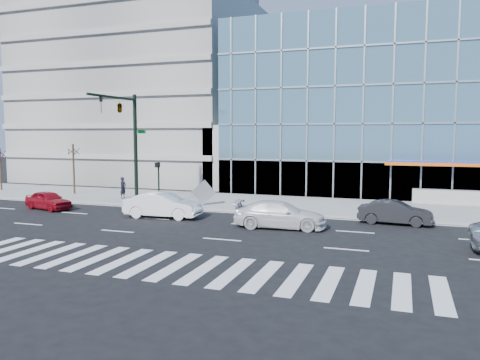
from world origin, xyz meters
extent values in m
plane|color=black|center=(0.00, 0.00, 0.00)|extent=(160.00, 160.00, 0.00)
cube|color=gray|center=(0.00, 8.00, 0.07)|extent=(120.00, 8.00, 0.15)
cube|color=#6796AC|center=(14.00, 26.00, 7.50)|extent=(42.00, 26.00, 15.00)
cube|color=gray|center=(-20.00, 26.00, 10.00)|extent=(24.00, 24.00, 20.00)
cube|color=gray|center=(-6.00, 18.00, 3.00)|extent=(6.00, 8.00, 6.00)
cube|color=slate|center=(-58.00, 64.00, 30.00)|extent=(13.00, 13.00, 60.00)
cube|color=gray|center=(-30.00, 70.00, 24.00)|extent=(14.00, 14.00, 48.00)
cylinder|color=black|center=(-11.00, 6.00, 4.15)|extent=(0.28, 0.28, 8.00)
cylinder|color=black|center=(-11.00, 3.20, 7.75)|extent=(0.18, 5.60, 0.18)
imported|color=black|center=(-11.00, 1.80, 7.15)|extent=(0.18, 0.22, 1.10)
imported|color=black|center=(-11.00, 4.00, 7.15)|extent=(0.48, 2.24, 0.90)
cube|color=#0C591E|center=(-10.55, 6.00, 5.35)|extent=(0.90, 0.05, 0.25)
cylinder|color=black|center=(-8.50, 5.00, 1.65)|extent=(0.12, 0.12, 3.00)
cube|color=black|center=(-8.50, 4.85, 2.95)|extent=(0.30, 0.25, 0.35)
cylinder|color=#332319|center=(-18.00, 7.50, 2.25)|extent=(0.16, 0.16, 4.20)
ellipsoid|color=#332319|center=(-18.00, 7.50, 3.93)|extent=(1.10, 1.10, 0.90)
cylinder|color=#332319|center=(-26.00, 7.50, 2.05)|extent=(0.16, 0.16, 3.80)
ellipsoid|color=#332319|center=(-26.00, 7.50, 3.57)|extent=(1.10, 1.10, 0.90)
imported|color=silver|center=(1.95, -0.21, 0.74)|extent=(5.29, 2.58, 1.48)
imported|color=white|center=(-5.70, 0.47, 0.78)|extent=(4.87, 2.02, 1.57)
imported|color=black|center=(7.95, 3.00, 0.68)|extent=(4.21, 1.71, 1.36)
imported|color=maroon|center=(-14.69, 0.69, 0.64)|extent=(4.01, 2.39, 1.28)
imported|color=black|center=(-12.40, 6.29, 0.99)|extent=(0.46, 0.65, 1.69)
cube|color=#9E9E9E|center=(-4.94, 5.00, 1.06)|extent=(1.46, 1.20, 1.83)
camera|label=1|loc=(8.31, -25.02, 5.15)|focal=35.00mm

